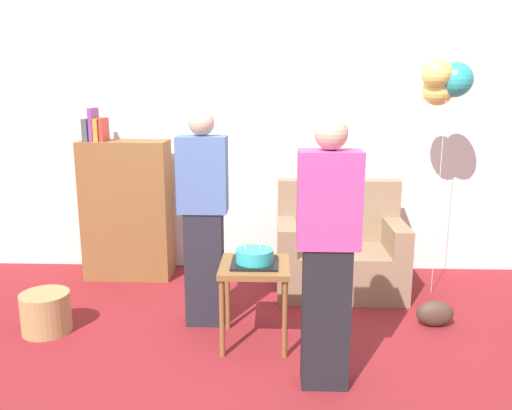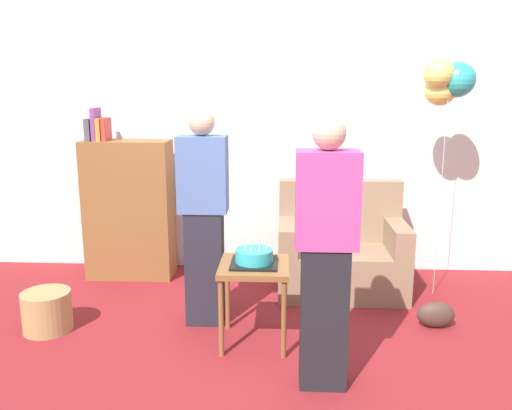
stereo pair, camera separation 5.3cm
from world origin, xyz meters
name	(u,v)px [view 1 (the left image)]	position (x,y,z in m)	size (l,w,h in m)	color
ground_plane	(264,370)	(0.00, 0.00, 0.00)	(8.00, 8.00, 0.00)	maroon
wall_back	(269,132)	(0.00, 2.05, 1.35)	(6.00, 0.10, 2.70)	silver
couch	(339,253)	(0.64, 1.43, 0.34)	(1.10, 0.70, 0.96)	#8C7054
bookshelf	(127,208)	(-1.33, 1.69, 0.67)	(0.80, 0.36, 1.60)	brown
side_table	(255,276)	(-0.07, 0.38, 0.50)	(0.48, 0.48, 0.59)	brown
birthday_cake	(255,257)	(-0.07, 0.38, 0.64)	(0.32, 0.32, 0.17)	black
person_blowing_candles	(203,218)	(-0.47, 0.70, 0.83)	(0.36, 0.22, 1.63)	#23232D
person_holding_cake	(327,254)	(0.37, -0.14, 0.83)	(0.36, 0.22, 1.63)	black
wicker_basket	(46,312)	(-1.63, 0.49, 0.15)	(0.36, 0.36, 0.30)	#A88451
handbag	(435,314)	(1.29, 0.69, 0.10)	(0.28, 0.14, 0.20)	#473328
balloon_bunch	(445,81)	(1.45, 1.42, 1.83)	(0.43, 0.34, 2.01)	silver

